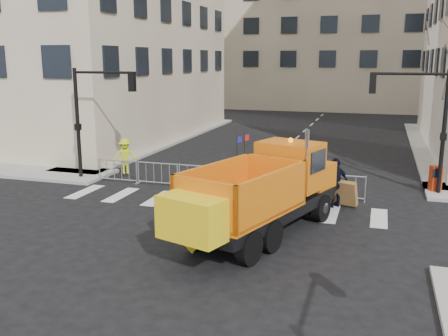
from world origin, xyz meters
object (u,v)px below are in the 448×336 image
(worker, at_px, (125,156))
(newspaper_box, at_px, (436,178))
(cop_b, at_px, (307,185))
(cop_c, at_px, (336,183))
(plow_truck, at_px, (261,191))
(cop_a, at_px, (287,182))

(worker, bearing_deg, newspaper_box, -29.10)
(cop_b, distance_m, cop_c, 1.32)
(newspaper_box, bearing_deg, cop_c, -161.87)
(cop_b, height_order, newspaper_box, cop_b)
(plow_truck, distance_m, worker, 10.75)
(worker, relative_size, newspaper_box, 1.60)
(cop_b, distance_m, newspaper_box, 6.56)
(cop_a, relative_size, cop_b, 0.86)
(worker, xyz_separation_m, newspaper_box, (14.61, 1.06, -0.33))
(plow_truck, bearing_deg, cop_c, -8.18)
(worker, bearing_deg, cop_c, -45.52)
(plow_truck, height_order, cop_a, plow_truck)
(cop_a, height_order, cop_b, cop_b)
(newspaper_box, bearing_deg, worker, 162.22)
(cop_b, relative_size, worker, 1.17)
(cop_b, height_order, cop_c, cop_b)
(plow_truck, xyz_separation_m, worker, (-8.54, 6.51, -0.54))
(cop_c, bearing_deg, cop_a, -46.69)
(plow_truck, bearing_deg, newspaper_box, -20.70)
(cop_a, relative_size, cop_c, 0.89)
(plow_truck, height_order, newspaper_box, plow_truck)
(plow_truck, relative_size, cop_b, 4.57)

